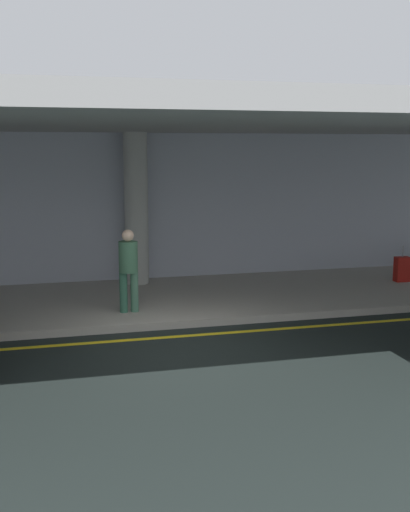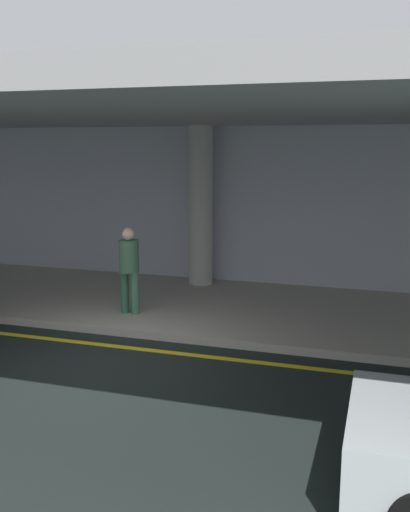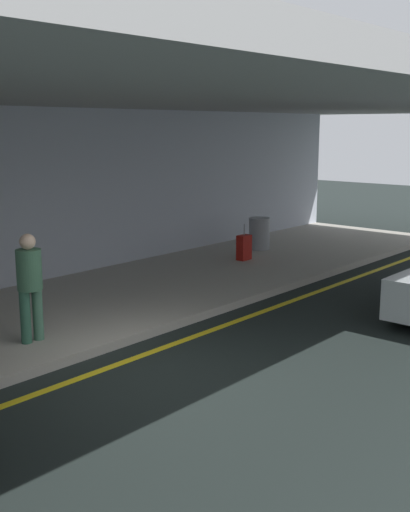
{
  "view_description": "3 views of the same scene",
  "coord_description": "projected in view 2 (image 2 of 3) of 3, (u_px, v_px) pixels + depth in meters",
  "views": [
    {
      "loc": [
        -2.14,
        -10.41,
        3.4
      ],
      "look_at": [
        0.91,
        1.53,
        1.3
      ],
      "focal_mm": 44.15,
      "sensor_mm": 36.0,
      "label": 1
    },
    {
      "loc": [
        4.07,
        -8.0,
        3.4
      ],
      "look_at": [
        0.98,
        1.88,
        1.39
      ],
      "focal_mm": 40.66,
      "sensor_mm": 36.0,
      "label": 2
    },
    {
      "loc": [
        -5.83,
        -6.2,
        3.4
      ],
      "look_at": [
        2.76,
        1.33,
        1.06
      ],
      "focal_mm": 44.56,
      "sensor_mm": 36.0,
      "label": 3
    }
  ],
  "objects": [
    {
      "name": "sidewalk",
      "position": [
        178.0,
        304.0,
        12.23
      ],
      "size": [
        26.0,
        4.2,
        0.15
      ],
      "primitive_type": "cube",
      "color": "#ACA69B",
      "rests_on": "ground"
    },
    {
      "name": "ceiling_overhang",
      "position": [
        167.0,
        114.0,
        11.02
      ],
      "size": [
        28.0,
        13.2,
        0.3
      ],
      "primitive_type": "cube",
      "color": "gray",
      "rests_on": "support_column_far_left"
    },
    {
      "name": "traveler_with_luggage",
      "position": [
        129.0,
        265.0,
        11.11
      ],
      "size": [
        0.38,
        0.38,
        1.68
      ],
      "rotation": [
        0.0,
        0.0,
        6.06
      ],
      "color": "#2F5E48",
      "rests_on": "sidewalk"
    },
    {
      "name": "support_column_left_mid",
      "position": [
        201.0,
        206.0,
        13.35
      ],
      "size": [
        0.57,
        0.57,
        3.65
      ],
      "primitive_type": "cylinder",
      "color": "#A6A8A1",
      "rests_on": "sidewalk"
    },
    {
      "name": "ground_plane",
      "position": [
        112.0,
        358.0,
        9.34
      ],
      "size": [
        60.0,
        60.0,
        0.0
      ],
      "primitive_type": "plane",
      "color": "black"
    },
    {
      "name": "lane_stripe_yellow",
      "position": [
        126.0,
        347.0,
        9.82
      ],
      "size": [
        26.0,
        0.14,
        0.01
      ],
      "primitive_type": "cube",
      "color": "yellow",
      "rests_on": "ground"
    },
    {
      "name": "terminal_back_wall",
      "position": [
        209.0,
        207.0,
        13.99
      ],
      "size": [
        26.0,
        0.3,
        3.8
      ],
      "primitive_type": "cube",
      "color": "#A9AFBC",
      "rests_on": "ground"
    }
  ]
}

